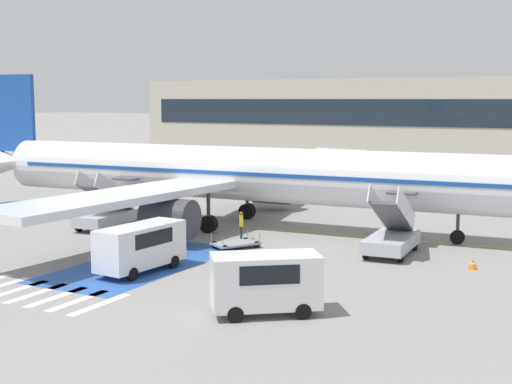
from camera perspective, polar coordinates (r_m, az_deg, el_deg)
name	(u,v)px	position (r m, az deg, el deg)	size (l,w,h in m)	color
ground_plane	(235,227)	(47.40, -1.71, -2.84)	(600.00, 600.00, 0.00)	gray
apron_leadline_yellow	(252,227)	(47.38, -0.29, -2.83)	(0.20, 81.94, 0.01)	gold
apron_stand_patch_blue	(142,264)	(37.55, -9.10, -5.67)	(5.45, 11.92, 0.01)	#2856A8
apron_walkway_bar_2	(17,290)	(33.87, -18.60, -7.43)	(0.44, 3.60, 0.01)	silver
apron_walkway_bar_3	(36,293)	(33.02, -17.17, -7.75)	(0.44, 3.60, 0.01)	silver
apron_walkway_bar_4	(57,297)	(32.20, -15.65, -8.08)	(0.44, 3.60, 0.01)	silver
apron_walkway_bar_5	(78,301)	(31.40, -14.06, -8.42)	(0.44, 3.60, 0.01)	silver
apron_walkway_bar_6	(100,304)	(30.63, -12.38, -8.78)	(0.44, 3.60, 0.01)	silver
airliner	(243,174)	(47.19, -1.07, 1.42)	(47.30, 36.63, 10.32)	silver
boarding_stairs_forward	(392,237)	(39.76, 10.80, -3.52)	(2.50, 5.34, 4.03)	#ADB2BA
boarding_stairs_aft	(107,214)	(47.88, -11.82, -1.70)	(2.50, 5.34, 3.96)	#ADB2BA
fuel_tanker	(336,165)	(73.15, 6.43, 2.16)	(9.57, 3.90, 3.49)	#38383D
service_van_1	(141,244)	(35.52, -9.22, -4.15)	(2.18, 5.05, 2.34)	silver
service_van_3	(266,279)	(28.27, 0.77, -6.98)	(4.55, 4.11, 2.41)	silver
baggage_cart	(236,244)	(40.86, -1.64, -4.15)	(2.62, 3.00, 0.87)	gray
ground_crew_0	(156,222)	(43.74, -8.04, -2.36)	(0.48, 0.44, 1.84)	#191E38
ground_crew_1	(241,224)	(43.04, -1.20, -2.55)	(0.43, 0.49, 1.73)	#2D2D33
traffic_cone_0	(188,234)	(43.93, -5.47, -3.34)	(0.48, 0.48, 0.53)	orange
traffic_cone_1	(473,264)	(37.42, 16.96, -5.53)	(0.49, 0.49, 0.55)	orange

